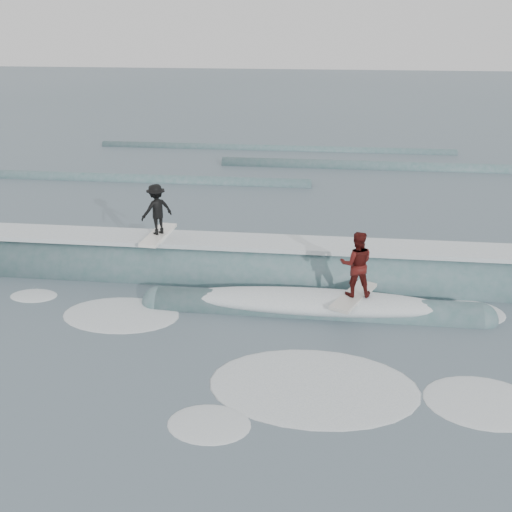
# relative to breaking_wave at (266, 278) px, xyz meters

# --- Properties ---
(ground) EXTENTS (160.00, 160.00, 0.00)m
(ground) POSITION_rel_breaking_wave_xyz_m (-0.23, -3.13, -0.04)
(ground) COLOR #41565F
(ground) RESTS_ON ground
(breaking_wave) EXTENTS (21.75, 3.91, 2.27)m
(breaking_wave) POSITION_rel_breaking_wave_xyz_m (0.00, 0.00, 0.00)
(breaking_wave) COLOR #3C6565
(breaking_wave) RESTS_ON ground
(surfer_black) EXTENTS (1.17, 2.04, 1.71)m
(surfer_black) POSITION_rel_breaking_wave_xyz_m (-3.48, 0.28, 1.98)
(surfer_black) COLOR white
(surfer_black) RESTS_ON ground
(surfer_red) EXTENTS (1.38, 2.04, 1.94)m
(surfer_red) POSITION_rel_breaking_wave_xyz_m (2.63, -1.92, 1.39)
(surfer_red) COLOR silver
(surfer_red) RESTS_ON ground
(whitewater) EXTENTS (14.42, 6.80, 0.10)m
(whitewater) POSITION_rel_breaking_wave_xyz_m (0.44, -4.47, -0.04)
(whitewater) COLOR white
(whitewater) RESTS_ON ground
(far_swells) EXTENTS (38.92, 8.65, 0.80)m
(far_swells) POSITION_rel_breaking_wave_xyz_m (-0.53, 14.52, -0.04)
(far_swells) COLOR #3C6565
(far_swells) RESTS_ON ground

